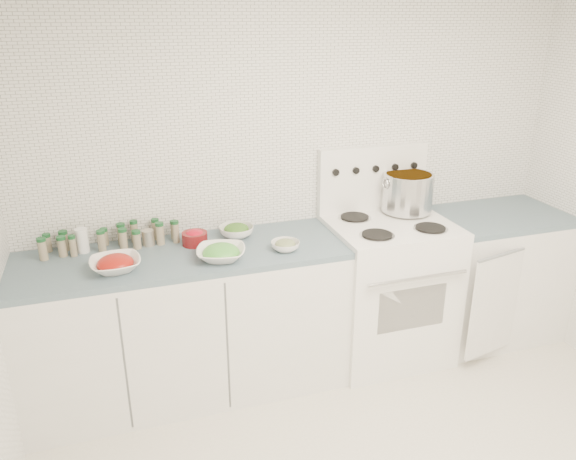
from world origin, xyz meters
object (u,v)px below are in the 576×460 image
at_px(stove, 386,285).
at_px(bowl_snowpea, 221,253).
at_px(bowl_tomato, 115,264).
at_px(stock_pot, 408,191).

distance_m(stove, bowl_snowpea, 1.20).
distance_m(bowl_tomato, bowl_snowpea, 0.56).
height_order(stove, bowl_tomato, stove).
bearing_deg(bowl_snowpea, bowl_tomato, 176.71).
height_order(stock_pot, bowl_tomato, stock_pot).
xyz_separation_m(bowl_tomato, bowl_snowpea, (0.56, -0.03, 0.00)).
relative_size(bowl_tomato, bowl_snowpea, 0.85).
relative_size(stock_pot, bowl_tomato, 1.24).
relative_size(stove, stock_pot, 3.92).
bearing_deg(bowl_tomato, bowl_snowpea, -3.29).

